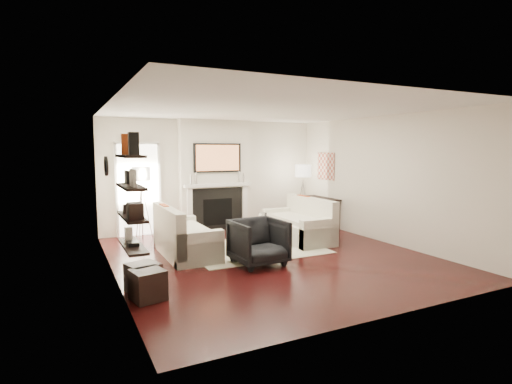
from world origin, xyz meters
name	(u,v)px	position (x,y,z in m)	size (l,w,h in m)	color
room_envelope	(270,184)	(0.00, 0.00, 1.35)	(6.00, 6.00, 6.00)	black
chimney_breast	(215,175)	(0.00, 2.88, 1.35)	(1.80, 0.25, 2.70)	silver
fireplace_surround	(218,209)	(0.00, 2.74, 0.52)	(1.30, 0.02, 1.04)	black
firebox	(218,212)	(0.00, 2.73, 0.45)	(0.75, 0.02, 0.65)	black
mantel_pilaster_l	(190,210)	(-0.72, 2.71, 0.55)	(0.12, 0.08, 1.10)	white
mantel_pilaster_r	(245,206)	(0.72, 2.71, 0.55)	(0.12, 0.08, 1.10)	white
mantel_shelf	(218,185)	(0.00, 2.69, 1.12)	(1.70, 0.18, 0.07)	white
tv_body	(218,158)	(0.00, 2.71, 1.78)	(1.20, 0.06, 0.70)	black
tv_screen	(218,158)	(0.00, 2.68, 1.78)	(1.10, 0.01, 0.62)	#BF723F
candlestick_l_tall	(196,178)	(-0.55, 2.70, 1.30)	(0.04, 0.04, 0.30)	silver
candlestick_l_short	(191,180)	(-0.68, 2.70, 1.27)	(0.04, 0.04, 0.24)	silver
candlestick_r_tall	(239,177)	(0.55, 2.70, 1.30)	(0.04, 0.04, 0.30)	silver
candlestick_r_short	(243,178)	(0.68, 2.70, 1.27)	(0.04, 0.04, 0.24)	silver
hallway_panel	(138,190)	(-1.85, 2.98, 1.05)	(0.90, 0.02, 2.10)	white
door_trim_l	(117,191)	(-2.33, 2.96, 1.05)	(0.06, 0.06, 2.16)	white
door_trim_r	(159,189)	(-1.37, 2.96, 1.05)	(0.06, 0.06, 2.16)	white
door_trim_top	(137,143)	(-1.85, 2.96, 2.13)	(1.02, 0.06, 0.06)	white
rug	(254,248)	(-0.03, 0.65, 0.01)	(2.60, 2.00, 0.01)	beige
loveseat_left_base	(186,244)	(-1.37, 0.80, 0.21)	(0.85, 1.80, 0.42)	silver
loveseat_left_back	(168,229)	(-1.71, 0.80, 0.53)	(0.18, 1.80, 0.80)	silver
loveseat_left_arm_n	(200,249)	(-1.37, -0.01, 0.30)	(0.85, 0.18, 0.60)	silver
loveseat_left_arm_s	(175,231)	(-1.37, 1.61, 0.30)	(0.85, 0.18, 0.60)	silver
loveseat_left_cushion	(189,230)	(-1.32, 0.80, 0.47)	(0.63, 1.44, 0.10)	silver
pillow_left_orange	(164,216)	(-1.71, 1.10, 0.73)	(0.10, 0.42, 0.42)	#A13B13
pillow_left_charcoal	(172,221)	(-1.71, 0.50, 0.72)	(0.10, 0.40, 0.40)	black
loveseat_right_base	(298,231)	(1.17, 0.91, 0.21)	(0.85, 1.80, 0.42)	silver
loveseat_right_back	(311,215)	(1.50, 0.91, 0.53)	(0.18, 1.80, 0.80)	silver
loveseat_right_arm_n	(319,234)	(1.17, 0.10, 0.30)	(0.85, 0.18, 0.60)	silver
loveseat_right_arm_s	(279,221)	(1.17, 1.72, 0.30)	(0.85, 0.18, 0.60)	silver
loveseat_right_cushion	(296,219)	(1.12, 0.91, 0.47)	(0.63, 1.44, 0.10)	silver
pillow_right_orange	(303,205)	(1.50, 1.21, 0.73)	(0.10, 0.42, 0.42)	#A13B13
pillow_right_charcoal	(319,209)	(1.50, 0.61, 0.72)	(0.10, 0.40, 0.40)	black
coffee_table	(256,228)	(0.05, 0.69, 0.40)	(1.10, 0.55, 0.04)	black
coffee_leg_nw	(238,244)	(-0.45, 0.47, 0.19)	(0.02, 0.02, 0.38)	silver
coffee_leg_ne	(283,238)	(0.55, 0.47, 0.19)	(0.02, 0.02, 0.38)	silver
coffee_leg_sw	(229,239)	(-0.45, 0.91, 0.19)	(0.02, 0.02, 0.38)	silver
coffee_leg_se	(273,234)	(0.55, 0.91, 0.19)	(0.02, 0.02, 0.38)	silver
hurricane_glass	(263,220)	(0.20, 0.69, 0.56)	(0.17, 0.17, 0.30)	white
hurricane_candle	(263,223)	(0.20, 0.69, 0.50)	(0.11, 0.11, 0.17)	white
copper_bowl	(245,227)	(-0.20, 0.69, 0.45)	(0.26, 0.26, 0.04)	#A05E1A
armchair	(259,240)	(-0.42, -0.36, 0.43)	(0.84, 0.79, 0.87)	black
lamp_left_post	(142,212)	(-1.85, 2.59, 0.60)	(0.02, 0.02, 1.20)	silver
lamp_left_shade	(141,174)	(-1.85, 2.59, 1.45)	(0.40, 0.40, 0.30)	white
lamp_left_leg_a	(147,212)	(-1.74, 2.59, 0.60)	(0.02, 0.02, 1.25)	silver
lamp_left_leg_b	(139,211)	(-1.91, 2.68, 0.60)	(0.02, 0.02, 1.25)	silver
lamp_left_leg_c	(140,213)	(-1.91, 2.49, 0.60)	(0.02, 0.02, 1.25)	silver
lamp_right_post	(303,204)	(2.05, 2.08, 0.60)	(0.02, 0.02, 1.20)	silver
lamp_right_shade	(303,171)	(2.05, 2.08, 1.45)	(0.40, 0.40, 0.30)	white
lamp_right_leg_a	(306,204)	(2.16, 2.08, 0.60)	(0.02, 0.02, 1.25)	silver
lamp_right_leg_b	(299,204)	(2.00, 2.17, 0.60)	(0.02, 0.02, 1.25)	silver
lamp_right_leg_c	(303,205)	(1.99, 1.98, 0.60)	(0.02, 0.02, 1.25)	silver
console_top	(322,198)	(2.57, 1.99, 0.73)	(0.35, 1.20, 0.04)	black
console_leg_n	(335,216)	(2.57, 1.44, 0.35)	(0.30, 0.04, 0.71)	black
console_leg_s	(309,210)	(2.57, 2.54, 0.35)	(0.30, 0.04, 0.71)	black
wall_art	(326,166)	(2.73, 2.05, 1.55)	(0.03, 0.70, 0.70)	#A96954
shelf_bottom	(133,246)	(-2.62, -1.00, 0.70)	(0.25, 1.00, 0.04)	black
shelf_lower	(132,217)	(-2.62, -1.00, 1.10)	(0.25, 1.00, 0.04)	black
shelf_upper	(131,187)	(-2.62, -1.00, 1.50)	(0.25, 1.00, 0.04)	black
shelf_top	(130,156)	(-2.62, -1.00, 1.90)	(0.25, 1.00, 0.04)	black
decor_magfile_a	(134,144)	(-2.62, -1.33, 2.06)	(0.12, 0.10, 0.28)	black
decor_magfile_b	(126,144)	(-2.62, -0.72, 2.06)	(0.12, 0.10, 0.28)	#A13B13
decor_frame_a	(133,178)	(-2.62, -1.19, 1.63)	(0.04, 0.30, 0.22)	white
decor_frame_b	(127,177)	(-2.62, -0.67, 1.61)	(0.04, 0.22, 0.18)	black
decor_wine_rack	(135,211)	(-2.62, -1.26, 1.22)	(0.18, 0.25, 0.20)	black
decor_box_small	(129,209)	(-2.62, -0.78, 1.18)	(0.15, 0.12, 0.12)	black
decor_books	(133,244)	(-2.62, -1.02, 0.74)	(0.14, 0.20, 0.05)	black
decor_box_tall	(129,233)	(-2.62, -0.65, 0.81)	(0.10, 0.10, 0.18)	white
clock_rim	(106,166)	(-2.73, 0.90, 1.70)	(0.34, 0.34, 0.04)	black
clock_face	(108,166)	(-2.71, 0.90, 1.70)	(0.29, 0.29, 0.01)	white
ottoman_near	(143,277)	(-2.47, -0.83, 0.20)	(0.40, 0.40, 0.40)	black
ottoman_far	(148,285)	(-2.47, -1.17, 0.20)	(0.40, 0.40, 0.40)	black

